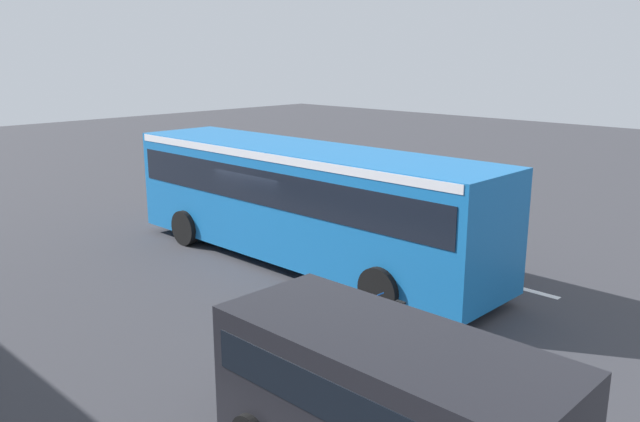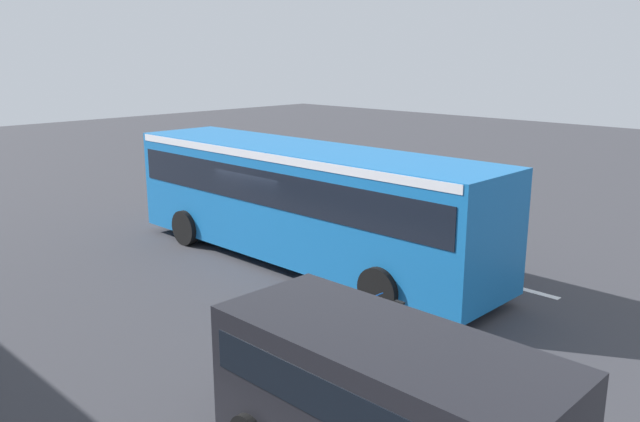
{
  "view_description": "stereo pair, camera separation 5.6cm",
  "coord_description": "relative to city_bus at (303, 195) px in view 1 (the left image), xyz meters",
  "views": [
    {
      "loc": [
        -12.73,
        11.34,
        5.53
      ],
      "look_at": [
        -1.61,
        -0.12,
        1.6
      ],
      "focal_mm": 36.07,
      "sensor_mm": 36.0,
      "label": 1
    },
    {
      "loc": [
        -12.77,
        11.3,
        5.53
      ],
      "look_at": [
        -1.61,
        -0.12,
        1.6
      ],
      "focal_mm": 36.07,
      "sensor_mm": 36.0,
      "label": 2
    }
  ],
  "objects": [
    {
      "name": "ground",
      "position": [
        0.81,
        0.3,
        -1.88
      ],
      "size": [
        80.0,
        80.0,
        0.0
      ],
      "primitive_type": "plane",
      "color": "#38383D"
    },
    {
      "name": "city_bus",
      "position": [
        0.0,
        0.0,
        0.0
      ],
      "size": [
        11.54,
        2.85,
        3.15
      ],
      "color": "#196BB7",
      "rests_on": "ground"
    },
    {
      "name": "parked_van",
      "position": [
        -7.31,
        5.63,
        -0.7
      ],
      "size": [
        4.8,
        2.17,
        2.05
      ],
      "color": "black",
      "rests_on": "ground"
    },
    {
      "name": "bicycle_orange",
      "position": [
        -6.66,
        3.46,
        -1.51
      ],
      "size": [
        1.77,
        0.44,
        0.96
      ],
      "color": "black",
      "rests_on": "ground"
    },
    {
      "name": "bicycle_blue",
      "position": [
        -4.89,
        2.39,
        -1.51
      ],
      "size": [
        1.77,
        0.44,
        0.96
      ],
      "color": "black",
      "rests_on": "ground"
    },
    {
      "name": "pedestrian",
      "position": [
        8.26,
        -3.94,
        -1.0
      ],
      "size": [
        0.38,
        0.38,
        1.79
      ],
      "color": "#2D2D38",
      "rests_on": "ground"
    },
    {
      "name": "traffic_sign",
      "position": [
        1.99,
        -2.86,
        0.01
      ],
      "size": [
        0.08,
        0.6,
        2.8
      ],
      "color": "slate",
      "rests_on": "ground"
    },
    {
      "name": "lane_dash_leftmost",
      "position": [
        -5.19,
        -2.26,
        -1.88
      ],
      "size": [
        2.0,
        0.2,
        0.01
      ],
      "primitive_type": "cube",
      "color": "silver",
      "rests_on": "ground"
    },
    {
      "name": "lane_dash_left",
      "position": [
        -1.19,
        -2.26,
        -1.88
      ],
      "size": [
        2.0,
        0.2,
        0.01
      ],
      "primitive_type": "cube",
      "color": "silver",
      "rests_on": "ground"
    },
    {
      "name": "lane_dash_centre",
      "position": [
        2.81,
        -2.26,
        -1.88
      ],
      "size": [
        2.0,
        0.2,
        0.01
      ],
      "primitive_type": "cube",
      "color": "silver",
      "rests_on": "ground"
    },
    {
      "name": "lane_dash_right",
      "position": [
        6.81,
        -2.26,
        -1.88
      ],
      "size": [
        2.0,
        0.2,
        0.01
      ],
      "primitive_type": "cube",
      "color": "silver",
      "rests_on": "ground"
    }
  ]
}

